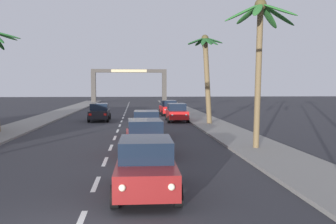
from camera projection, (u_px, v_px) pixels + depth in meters
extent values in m
cube|color=gray|center=(221.00, 129.00, 28.58)|extent=(3.20, 110.00, 0.14)
cube|color=gray|center=(10.00, 131.00, 27.25)|extent=(3.20, 110.00, 0.14)
cube|color=silver|center=(96.00, 184.00, 12.73)|extent=(0.16, 2.00, 0.01)
cube|color=silver|center=(105.00, 161.00, 16.49)|extent=(0.16, 2.00, 0.01)
cube|color=silver|center=(111.00, 147.00, 20.25)|extent=(0.16, 2.00, 0.01)
cube|color=silver|center=(115.00, 138.00, 24.01)|extent=(0.16, 2.00, 0.01)
cube|color=silver|center=(118.00, 131.00, 27.78)|extent=(0.16, 2.00, 0.01)
cube|color=silver|center=(120.00, 126.00, 31.54)|extent=(0.16, 2.00, 0.01)
cube|color=silver|center=(122.00, 121.00, 35.30)|extent=(0.16, 2.00, 0.01)
cube|color=silver|center=(123.00, 118.00, 39.07)|extent=(0.16, 2.00, 0.01)
cube|color=silver|center=(124.00, 115.00, 42.83)|extent=(0.16, 2.00, 0.01)
cube|color=silver|center=(125.00, 113.00, 46.59)|extent=(0.16, 2.00, 0.01)
cube|color=silver|center=(126.00, 111.00, 50.36)|extent=(0.16, 2.00, 0.01)
cube|color=silver|center=(127.00, 109.00, 54.12)|extent=(0.16, 2.00, 0.01)
cube|color=silver|center=(127.00, 108.00, 57.88)|extent=(0.16, 2.00, 0.01)
cube|color=silver|center=(128.00, 106.00, 61.65)|extent=(0.16, 2.00, 0.01)
cube|color=silver|center=(128.00, 105.00, 65.41)|extent=(0.16, 2.00, 0.01)
cube|color=silver|center=(129.00, 104.00, 69.17)|extent=(0.16, 2.00, 0.01)
cube|color=silver|center=(129.00, 103.00, 72.94)|extent=(0.16, 2.00, 0.01)
cube|color=silver|center=(129.00, 102.00, 76.70)|extent=(0.16, 2.00, 0.01)
cube|color=maroon|center=(146.00, 171.00, 11.60)|extent=(1.82, 4.32, 0.72)
cube|color=black|center=(146.00, 149.00, 11.71)|extent=(1.63, 2.22, 0.64)
cylinder|color=black|center=(178.00, 195.00, 10.28)|extent=(0.23, 0.64, 0.64)
cylinder|color=black|center=(115.00, 197.00, 10.15)|extent=(0.23, 0.64, 0.64)
cylinder|color=black|center=(170.00, 172.00, 13.10)|extent=(0.23, 0.64, 0.64)
cylinder|color=black|center=(120.00, 173.00, 12.98)|extent=(0.23, 0.64, 0.64)
sphere|color=#F9EFC6|center=(172.00, 187.00, 9.48)|extent=(0.18, 0.18, 0.18)
sphere|color=#F9EFC6|center=(122.00, 188.00, 9.39)|extent=(0.18, 0.18, 0.18)
cube|color=red|center=(163.00, 155.00, 13.79)|extent=(0.24, 0.06, 0.20)
cube|color=red|center=(127.00, 155.00, 13.70)|extent=(0.24, 0.06, 0.20)
cube|color=red|center=(145.00, 141.00, 18.14)|extent=(1.92, 4.36, 0.72)
cube|color=black|center=(145.00, 126.00, 18.24)|extent=(1.68, 2.26, 0.64)
cylinder|color=black|center=(166.00, 153.00, 16.87)|extent=(0.24, 0.65, 0.64)
cylinder|color=black|center=(128.00, 154.00, 16.66)|extent=(0.24, 0.65, 0.64)
cylinder|color=black|center=(160.00, 143.00, 19.68)|extent=(0.24, 0.65, 0.64)
cylinder|color=black|center=(127.00, 144.00, 19.47)|extent=(0.24, 0.65, 0.64)
sphere|color=#F9EFC6|center=(163.00, 146.00, 16.06)|extent=(0.18, 0.18, 0.18)
sphere|color=#F9EFC6|center=(134.00, 146.00, 15.91)|extent=(0.18, 0.18, 0.18)
cube|color=red|center=(155.00, 133.00, 20.36)|extent=(0.24, 0.07, 0.20)
cube|color=red|center=(130.00, 133.00, 20.20)|extent=(0.24, 0.07, 0.20)
cube|color=red|center=(146.00, 126.00, 24.69)|extent=(1.88, 4.35, 0.72)
cube|color=black|center=(146.00, 116.00, 24.79)|extent=(1.66, 2.24, 0.64)
cylinder|color=black|center=(160.00, 134.00, 23.35)|extent=(0.24, 0.65, 0.64)
cylinder|color=black|center=(133.00, 134.00, 23.25)|extent=(0.24, 0.65, 0.64)
cylinder|color=black|center=(159.00, 129.00, 26.18)|extent=(0.24, 0.65, 0.64)
cylinder|color=black|center=(134.00, 129.00, 26.08)|extent=(0.24, 0.65, 0.64)
sphere|color=#F9EFC6|center=(157.00, 129.00, 22.56)|extent=(0.18, 0.18, 0.18)
sphere|color=#F9EFC6|center=(136.00, 129.00, 22.49)|extent=(0.18, 0.18, 0.18)
cube|color=red|center=(156.00, 121.00, 26.87)|extent=(0.24, 0.07, 0.20)
cube|color=red|center=(137.00, 122.00, 26.80)|extent=(0.24, 0.07, 0.20)
cube|color=black|center=(100.00, 114.00, 35.73)|extent=(1.82, 4.33, 0.72)
cube|color=black|center=(99.00, 107.00, 35.54)|extent=(1.63, 2.22, 0.64)
cylinder|color=black|center=(92.00, 116.00, 37.08)|extent=(0.23, 0.64, 0.64)
cylinder|color=black|center=(110.00, 116.00, 37.25)|extent=(0.23, 0.64, 0.64)
cylinder|color=black|center=(89.00, 119.00, 34.26)|extent=(0.23, 0.64, 0.64)
cylinder|color=black|center=(108.00, 119.00, 34.43)|extent=(0.23, 0.64, 0.64)
sphere|color=#B2B2AD|center=(95.00, 111.00, 37.82)|extent=(0.18, 0.18, 0.18)
sphere|color=#B2B2AD|center=(108.00, 111.00, 37.94)|extent=(0.18, 0.18, 0.18)
cube|color=red|center=(90.00, 114.00, 33.52)|extent=(0.24, 0.06, 0.20)
cube|color=red|center=(105.00, 114.00, 33.65)|extent=(0.24, 0.06, 0.20)
cube|color=red|center=(177.00, 114.00, 35.25)|extent=(1.77, 4.30, 0.72)
cube|color=black|center=(177.00, 107.00, 35.35)|extent=(1.60, 2.20, 0.64)
cylinder|color=black|center=(188.00, 119.00, 33.93)|extent=(0.22, 0.64, 0.64)
cylinder|color=black|center=(169.00, 119.00, 33.79)|extent=(0.22, 0.64, 0.64)
cylinder|color=black|center=(184.00, 117.00, 36.76)|extent=(0.22, 0.64, 0.64)
cylinder|color=black|center=(166.00, 117.00, 36.61)|extent=(0.22, 0.64, 0.64)
sphere|color=#B2B2AD|center=(186.00, 115.00, 33.14)|extent=(0.18, 0.18, 0.18)
sphere|color=#B2B2AD|center=(172.00, 115.00, 33.03)|extent=(0.18, 0.18, 0.18)
cube|color=red|center=(181.00, 112.00, 37.44)|extent=(0.24, 0.06, 0.20)
cube|color=red|center=(168.00, 112.00, 37.33)|extent=(0.24, 0.06, 0.20)
cube|color=red|center=(169.00, 109.00, 42.93)|extent=(1.92, 4.36, 0.72)
cube|color=black|center=(168.00, 103.00, 43.04)|extent=(1.68, 2.26, 0.64)
cylinder|color=black|center=(178.00, 113.00, 41.66)|extent=(0.24, 0.65, 0.64)
cylinder|color=black|center=(162.00, 113.00, 41.45)|extent=(0.24, 0.65, 0.64)
cylinder|color=black|center=(174.00, 111.00, 44.47)|extent=(0.24, 0.65, 0.64)
cylinder|color=black|center=(160.00, 112.00, 44.26)|extent=(0.24, 0.65, 0.64)
sphere|color=#B2B2AD|center=(177.00, 110.00, 40.86)|extent=(0.18, 0.18, 0.18)
sphere|color=#B2B2AD|center=(165.00, 110.00, 40.70)|extent=(0.18, 0.18, 0.18)
cube|color=red|center=(172.00, 107.00, 45.15)|extent=(0.24, 0.07, 0.20)
cube|color=red|center=(161.00, 107.00, 44.98)|extent=(0.24, 0.07, 0.20)
ellipsoid|color=#236028|center=(5.00, 35.00, 25.94)|extent=(2.12, 0.75, 0.63)
ellipsoid|color=#236028|center=(4.00, 36.00, 26.47)|extent=(1.75, 1.76, 0.62)
cylinder|color=brown|center=(258.00, 79.00, 19.20)|extent=(0.43, 0.30, 7.37)
ellipsoid|color=#2D702D|center=(278.00, 15.00, 19.23)|extent=(2.06, 0.74, 1.14)
ellipsoid|color=#2D702D|center=(269.00, 17.00, 19.74)|extent=(1.69, 1.74, 1.13)
ellipsoid|color=#2D702D|center=(248.00, 14.00, 19.92)|extent=(1.07, 2.15, 0.84)
ellipsoid|color=#2D702D|center=(243.00, 12.00, 18.70)|extent=(2.08, 0.79, 1.10)
ellipsoid|color=#2D702D|center=(258.00, 9.00, 18.05)|extent=(1.26, 2.02, 1.07)
ellipsoid|color=#2D702D|center=(279.00, 9.00, 18.24)|extent=(1.62, 1.87, 0.99)
sphere|color=#4C4223|center=(261.00, 5.00, 18.95)|extent=(0.60, 0.60, 0.60)
cylinder|color=brown|center=(207.00, 82.00, 31.83)|extent=(0.86, 0.42, 7.29)
ellipsoid|color=#1E5123|center=(214.00, 40.00, 31.72)|extent=(1.64, 0.58, 0.57)
ellipsoid|color=#1E5123|center=(209.00, 41.00, 32.24)|extent=(1.29, 1.54, 0.48)
ellipsoid|color=#1E5123|center=(204.00, 43.00, 32.29)|extent=(0.57, 1.53, 0.91)
ellipsoid|color=#1E5123|center=(200.00, 42.00, 32.25)|extent=(0.98, 1.62, 0.67)
ellipsoid|color=#1E5123|center=(196.00, 41.00, 31.90)|extent=(1.58, 1.15, 0.64)
ellipsoid|color=#1E5123|center=(196.00, 41.00, 31.37)|extent=(1.62, 0.68, 0.71)
ellipsoid|color=#1E5123|center=(204.00, 41.00, 30.88)|extent=(0.88, 1.55, 0.89)
ellipsoid|color=#1E5123|center=(208.00, 41.00, 30.88)|extent=(0.67, 1.57, 0.86)
ellipsoid|color=#1E5123|center=(211.00, 41.00, 31.02)|extent=(1.21, 1.47, 0.85)
sphere|color=#4C4223|center=(205.00, 38.00, 31.56)|extent=(0.60, 0.60, 0.60)
cube|color=#423D38|center=(94.00, 88.00, 75.85)|extent=(0.90, 0.90, 6.06)
cube|color=#423D38|center=(164.00, 88.00, 77.07)|extent=(0.90, 0.90, 6.06)
cube|color=#423D38|center=(129.00, 71.00, 76.23)|extent=(15.25, 0.60, 0.70)
cube|color=tan|center=(129.00, 71.00, 75.91)|extent=(7.18, 0.08, 0.56)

